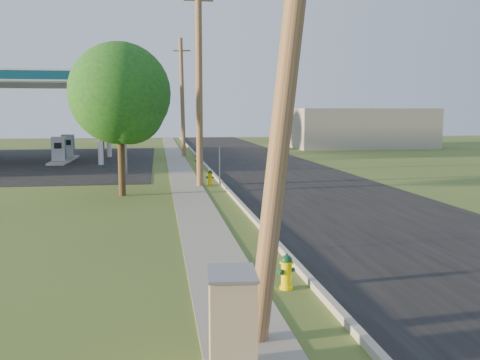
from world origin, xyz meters
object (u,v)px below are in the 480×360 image
price_pylon (123,79)px  tree_verge (122,97)px  fuel_pump_ne (59,154)px  hydrant_far (197,161)px  utility_pole_far (182,97)px  fuel_pump_se (68,150)px  hydrant_mid (210,178)px  tree_lot (102,104)px  utility_pole_near (292,26)px  utility_cabinet (232,324)px  hydrant_near (287,272)px  utility_pole_mid (199,83)px

price_pylon → tree_verge: size_ratio=1.05×
fuel_pump_ne → hydrant_far: (9.50, -3.10, -0.37)m
utility_pole_far → hydrant_far: bearing=-85.8°
fuel_pump_se → hydrant_mid: bearing=-60.7°
utility_pole_far → tree_lot: 9.13m
utility_pole_near → tree_lot: (-6.90, 41.97, -0.44)m
fuel_pump_se → price_pylon: size_ratio=0.47×
fuel_pump_se → hydrant_mid: fuel_pump_se is taller
utility_cabinet → utility_pole_near: bearing=45.2°
utility_pole_near → tree_lot: utility_pole_near is taller
tree_verge → hydrant_far: (4.06, 12.48, -3.85)m
utility_pole_far → hydrant_near: size_ratio=12.89×
utility_pole_far → utility_cabinet: utility_pole_far is taller
tree_verge → price_pylon: bearing=93.1°
utility_pole_far → hydrant_far: (0.60, -8.10, -4.45)m
tree_lot → utility_cabinet: (5.86, -43.02, -3.63)m
hydrant_mid → utility_pole_near: bearing=-91.6°
fuel_pump_ne → tree_lot: size_ratio=0.47×
hydrant_mid → utility_cabinet: bearing=-94.6°
fuel_pump_se → hydrant_near: fuel_pump_se is taller
utility_pole_near → hydrant_mid: bearing=88.4°
utility_pole_near → tree_verge: bearing=102.6°
utility_cabinet → hydrant_far: bearing=86.8°
utility_pole_far → utility_cabinet: size_ratio=6.56×
fuel_pump_se → utility_cabinet: 36.90m
utility_pole_near → hydrant_mid: (0.51, 18.23, -4.42)m
fuel_pump_se → hydrant_far: fuel_pump_se is taller
utility_pole_near → utility_cabinet: size_ratio=6.54×
hydrant_near → hydrant_far: 25.55m
hydrant_mid → utility_cabinet: size_ratio=0.54×
hydrant_mid → tree_lot: bearing=107.3°
utility_pole_far → fuel_pump_ne: (-8.90, -5.00, -4.08)m
hydrant_far → tree_verge: bearing=-108.0°
price_pylon → hydrant_near: size_ratio=9.29×
utility_pole_mid → tree_verge: bearing=-143.3°
utility_pole_mid → hydrant_mid: 4.61m
price_pylon → hydrant_mid: price_pylon is taller
utility_cabinet → utility_pole_mid: bearing=86.9°
tree_lot → hydrant_far: bearing=-61.9°
utility_cabinet → hydrant_mid: bearing=85.4°
utility_pole_far → price_pylon: bearing=-107.3°
utility_pole_near → tree_lot: size_ratio=1.40×
tree_verge → hydrant_far: size_ratio=9.06×
fuel_pump_ne → price_pylon: 10.17m
tree_verge → tree_lot: size_ratio=0.96×
price_pylon → tree_lot: bearing=99.2°
utility_pole_near → utility_cabinet: 4.34m
price_pylon → tree_lot: (-3.00, 18.47, -1.07)m
utility_pole_mid → tree_lot: 24.95m
hydrant_mid → hydrant_far: bearing=89.5°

